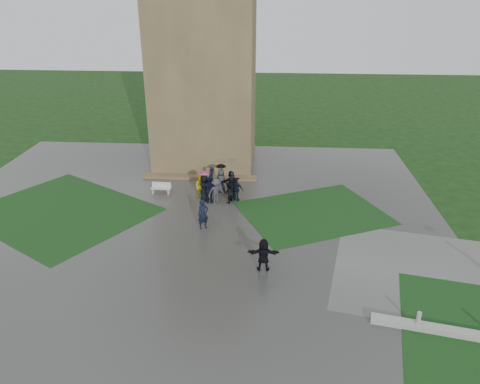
# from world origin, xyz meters

# --- Properties ---
(ground) EXTENTS (120.00, 120.00, 0.00)m
(ground) POSITION_xyz_m (0.00, 0.00, 0.00)
(ground) COLOR black
(plaza) EXTENTS (34.00, 34.00, 0.02)m
(plaza) POSITION_xyz_m (0.00, 2.00, 0.01)
(plaza) COLOR #353432
(plaza) RESTS_ON ground
(lawn_inset_left) EXTENTS (14.10, 13.46, 0.01)m
(lawn_inset_left) POSITION_xyz_m (-8.50, 4.00, 0.03)
(lawn_inset_left) COLOR black
(lawn_inset_left) RESTS_ON plaza
(lawn_inset_right) EXTENTS (11.12, 10.15, 0.01)m
(lawn_inset_right) POSITION_xyz_m (8.50, 5.00, 0.03)
(lawn_inset_right) COLOR black
(lawn_inset_right) RESTS_ON plaza
(tower) EXTENTS (8.00, 8.00, 18.00)m
(tower) POSITION_xyz_m (0.00, 15.00, 9.00)
(tower) COLOR brown
(tower) RESTS_ON ground
(tower_plinth) EXTENTS (9.00, 0.80, 0.22)m
(tower_plinth) POSITION_xyz_m (0.00, 10.60, 0.13)
(tower_plinth) COLOR brown
(tower_plinth) RESTS_ON plaza
(bench) EXTENTS (1.47, 0.56, 0.84)m
(bench) POSITION_xyz_m (-2.40, 7.52, 0.45)
(bench) COLOR beige
(bench) RESTS_ON plaza
(visitor_cluster) EXTENTS (3.61, 3.23, 2.74)m
(visitor_cluster) POSITION_xyz_m (1.97, 7.10, 1.09)
(visitor_cluster) COLOR black
(visitor_cluster) RESTS_ON plaza
(pedestrian_mid) EXTENTS (0.85, 0.76, 1.94)m
(pedestrian_mid) POSITION_xyz_m (1.45, 2.39, 0.99)
(pedestrian_mid) COLOR black
(pedestrian_mid) RESTS_ON plaza
(pedestrian_near) EXTENTS (1.74, 0.68, 1.85)m
(pedestrian_near) POSITION_xyz_m (5.30, -2.06, 0.94)
(pedestrian_near) COLOR black
(pedestrian_near) RESTS_ON plaza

